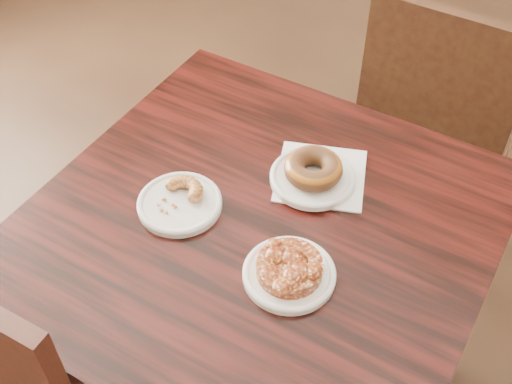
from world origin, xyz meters
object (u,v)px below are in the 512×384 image
Objects in this scene: cafe_table at (259,330)px; glazed_donut at (313,168)px; cruller_fragment at (179,197)px; chair_far at (442,125)px; apple_fritter at (290,266)px.

glazed_donut is (0.03, 0.15, 0.41)m from cafe_table.
cruller_fragment is at bearing -164.45° from cafe_table.
chair_far is (0.08, 0.81, 0.08)m from cafe_table.
cafe_table is 8.83× the size of cruller_fragment.
glazed_donut is at bearing 48.45° from cruller_fragment.
cruller_fragment is at bearing -131.55° from glazed_donut.
chair_far is 7.92× the size of glazed_donut.
chair_far is at bearing 75.10° from cruller_fragment.
apple_fritter reaches higher than cruller_fragment.
cafe_table is 0.82m from chair_far.
cafe_table is 7.20× the size of glazed_donut.
cafe_table is at bearing -100.63° from glazed_donut.
glazed_donut reaches higher than cruller_fragment.
glazed_donut is at bearing 75.89° from cafe_table.
chair_far is at bearing 80.66° from cafe_table.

